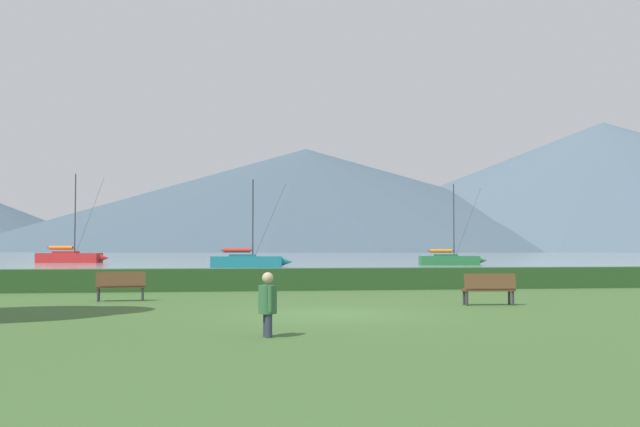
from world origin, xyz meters
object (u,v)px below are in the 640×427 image
sailboat_slip_6 (70,257)px  park_bench_near_path (489,288)px  sailboat_slip_0 (450,260)px  sailboat_slip_1 (248,261)px  person_seated_viewer (268,301)px  park_bench_under_tree (121,285)px

sailboat_slip_6 → park_bench_near_path: 69.36m
sailboat_slip_0 → sailboat_slip_1: sailboat_slip_0 is taller
sailboat_slip_1 → park_bench_near_path: 43.39m
person_seated_viewer → park_bench_under_tree: bearing=103.1°
park_bench_near_path → person_seated_viewer: person_seated_viewer is taller
sailboat_slip_1 → person_seated_viewer: sailboat_slip_1 is taller
person_seated_viewer → park_bench_near_path: bearing=36.3°
sailboat_slip_1 → sailboat_slip_0: bearing=21.0°
sailboat_slip_6 → sailboat_slip_0: bearing=-13.3°
sailboat_slip_0 → park_bench_under_tree: sailboat_slip_0 is taller
sailboat_slip_6 → person_seated_viewer: sailboat_slip_6 is taller
sailboat_slip_1 → park_bench_under_tree: size_ratio=4.81×
person_seated_viewer → sailboat_slip_6: bearing=95.1°
sailboat_slip_0 → sailboat_slip_6: bearing=163.7°
park_bench_near_path → person_seated_viewer: 9.94m
sailboat_slip_6 → park_bench_under_tree: sailboat_slip_6 is taller
park_bench_near_path → sailboat_slip_1: bearing=100.9°
sailboat_slip_1 → park_bench_under_tree: 40.15m
sailboat_slip_1 → park_bench_under_tree: (-6.14, -39.68, -0.04)m
sailboat_slip_0 → sailboat_slip_1: size_ratio=1.04×
sailboat_slip_6 → person_seated_viewer: 74.00m
sailboat_slip_1 → park_bench_near_path: (4.93, -43.10, -0.04)m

